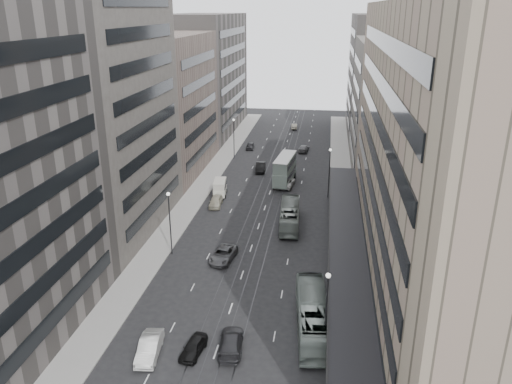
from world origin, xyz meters
The scene contains 27 objects.
ground centered at (0.00, 0.00, 0.00)m, with size 220.00×220.00×0.00m, color black.
sidewalk_right centered at (12.00, 37.50, 0.07)m, with size 4.00×125.00×0.15m, color gray.
sidewalk_left centered at (-12.00, 37.50, 0.07)m, with size 4.00×125.00×0.15m, color gray.
department_store centered at (21.45, 8.00, 14.95)m, with size 19.20×60.00×30.00m.
building_right_mid centered at (21.50, 52.00, 12.00)m, with size 15.00×28.00×24.00m, color #4C4842.
building_right_far centered at (21.50, 82.00, 14.00)m, with size 15.00×32.00×28.00m, color #68625D.
building_left_b centered at (-21.50, 19.00, 17.00)m, with size 15.00×26.00×34.00m, color #4C4842.
building_left_c centered at (-21.50, 46.00, 12.50)m, with size 15.00×28.00×25.00m, color #6E5F55.
building_left_d centered at (-21.50, 79.00, 14.00)m, with size 15.00×38.00×28.00m, color #68625D.
lamp_right_near centered at (9.70, -5.00, 5.20)m, with size 0.44×0.44×8.32m.
lamp_right_far centered at (9.70, 35.00, 5.20)m, with size 0.44×0.44×8.32m.
lamp_left_near centered at (-9.70, 12.00, 5.20)m, with size 0.44×0.44×8.32m.
lamp_left_far centered at (-9.70, 55.00, 5.20)m, with size 0.44×0.44×8.32m.
bus_near centered at (8.50, -1.50, 1.69)m, with size 2.83×12.10×3.37m, color gray.
bus_far centered at (4.34, 22.93, 1.53)m, with size 2.57×11.00×3.06m, color gray.
double_decker centered at (2.00, 41.04, 2.66)m, with size 3.57×9.24×4.93m.
panel_van centered at (-8.05, 33.31, 1.47)m, with size 2.49×4.42×2.66m.
sedan_0 centered at (-1.94, -6.49, 0.67)m, with size 1.59×3.95×1.34m, color black.
sedan_1 centered at (-5.77, -7.28, 0.82)m, with size 1.73×4.95×1.63m, color silver.
sedan_2 centered at (-2.92, 11.33, 0.74)m, with size 2.45×5.32×1.48m, color #505052.
sedan_3 centered at (1.29, -5.41, 0.76)m, with size 2.12×5.22×1.51m, color #242427.
sedan_4 centered at (-7.71, 28.67, 0.78)m, with size 1.84×4.58×1.56m, color #B2AC93.
sedan_5 centered at (-3.15, 47.33, 0.83)m, with size 1.75×5.01×1.65m, color black.
sedan_6 centered at (2.42, 39.26, 0.77)m, with size 2.55×5.53×1.54m, color #B8B8B3.
sedan_7 centered at (4.21, 62.43, 0.70)m, with size 1.97×4.85×1.41m, color #565658.
sedan_8 centered at (-7.57, 62.88, 0.67)m, with size 1.59×3.95×1.34m, color black.
sedan_9 centered at (0.66, 83.80, 0.66)m, with size 1.40×4.01×1.32m, color #B4AD95.
Camera 1 is at (8.95, -42.46, 29.32)m, focal length 35.00 mm.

